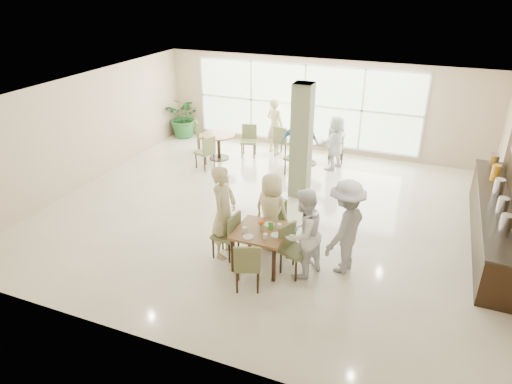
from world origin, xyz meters
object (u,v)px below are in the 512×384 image
at_px(potted_plant, 185,117).
at_px(teen_left, 224,212).
at_px(adult_a, 299,143).
at_px(teen_right, 303,234).
at_px(round_table_right, 307,145).
at_px(round_table_left, 219,141).
at_px(adult_b, 335,142).
at_px(buffet_counter, 494,219).
at_px(teen_standing, 345,227).
at_px(main_table, 261,235).
at_px(teen_far, 271,211).
at_px(adult_standing, 275,126).

distance_m(potted_plant, teen_left, 7.36).
bearing_deg(teen_left, adult_a, -1.31).
bearing_deg(teen_right, round_table_right, -140.59).
bearing_deg(teen_left, round_table_right, -1.10).
relative_size(round_table_left, adult_b, 0.65).
bearing_deg(adult_b, round_table_right, -75.19).
relative_size(buffet_counter, teen_right, 2.75).
bearing_deg(potted_plant, adult_a, -18.71).
distance_m(round_table_right, teen_standing, 5.28).
bearing_deg(round_table_left, potted_plant, 145.01).
relative_size(main_table, potted_plant, 0.69).
bearing_deg(adult_b, adult_a, -32.51).
height_order(potted_plant, teen_standing, teen_standing).
bearing_deg(adult_b, buffet_counter, 73.20).
relative_size(teen_standing, adult_a, 1.05).
distance_m(teen_far, adult_standing, 5.36).
bearing_deg(buffet_counter, adult_b, 145.20).
distance_m(main_table, teen_left, 0.85).
distance_m(round_table_left, potted_plant, 2.36).
xyz_separation_m(round_table_left, teen_left, (2.40, -4.60, 0.38)).
xyz_separation_m(round_table_left, teen_standing, (4.65, -4.26, 0.36)).
bearing_deg(teen_left, teen_right, -92.25).
xyz_separation_m(round_table_right, adult_standing, (-1.16, 0.50, 0.30)).
bearing_deg(teen_standing, teen_right, -42.20).
height_order(potted_plant, teen_far, teen_far).
xyz_separation_m(teen_far, adult_b, (0.23, 4.52, -0.03)).
height_order(main_table, adult_b, adult_b).
distance_m(main_table, potted_plant, 7.92).
bearing_deg(teen_far, buffet_counter, -142.57).
bearing_deg(main_table, adult_standing, 107.50).
relative_size(main_table, round_table_left, 0.96).
height_order(round_table_right, teen_far, teen_far).
relative_size(round_table_left, adult_a, 0.58).
bearing_deg(round_table_left, main_table, -55.76).
height_order(round_table_left, adult_b, adult_b).
distance_m(main_table, teen_right, 0.82).
xyz_separation_m(potted_plant, adult_a, (4.46, -1.51, 0.18)).
relative_size(buffet_counter, adult_b, 3.06).
relative_size(round_table_left, buffet_counter, 0.21).
bearing_deg(round_table_right, potted_plant, 170.14).
distance_m(adult_a, adult_b, 1.09).
height_order(teen_left, teen_right, teen_left).
height_order(main_table, teen_right, teen_right).
height_order(buffet_counter, teen_standing, buffet_counter).
height_order(buffet_counter, adult_b, buffet_counter).
xyz_separation_m(potted_plant, teen_standing, (6.58, -5.61, 0.22)).
bearing_deg(teen_right, adult_standing, -131.61).
distance_m(round_table_left, teen_left, 5.20).
relative_size(round_table_right, teen_left, 0.55).
bearing_deg(adult_a, adult_b, 25.05).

